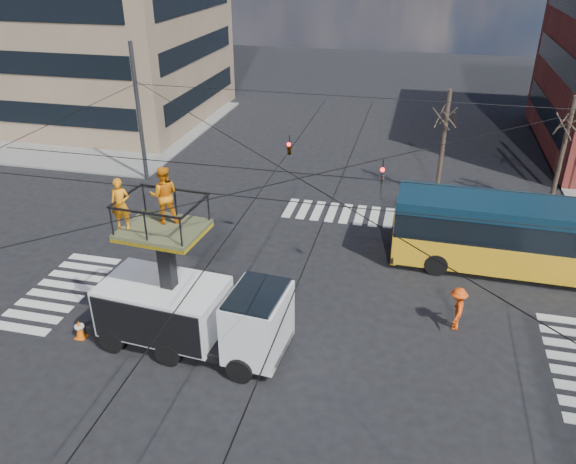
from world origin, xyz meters
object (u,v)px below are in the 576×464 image
at_px(city_bus, 550,239).
at_px(worker_ground, 208,299).
at_px(traffic_cone, 80,329).
at_px(flagger, 457,309).
at_px(utility_truck, 191,296).

relative_size(city_bus, worker_ground, 8.03).
height_order(city_bus, traffic_cone, city_bus).
bearing_deg(traffic_cone, flagger, 15.87).
bearing_deg(flagger, utility_truck, -65.72).
relative_size(worker_ground, flagger, 0.94).
height_order(utility_truck, worker_ground, utility_truck).
bearing_deg(utility_truck, traffic_cone, -167.77).
height_order(worker_ground, flagger, flagger).
relative_size(utility_truck, flagger, 4.19).
bearing_deg(city_bus, worker_ground, -152.87).
relative_size(traffic_cone, flagger, 0.44).
relative_size(city_bus, flagger, 7.52).
bearing_deg(flagger, traffic_cone, -69.47).
distance_m(utility_truck, worker_ground, 2.17).
distance_m(worker_ground, flagger, 9.23).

